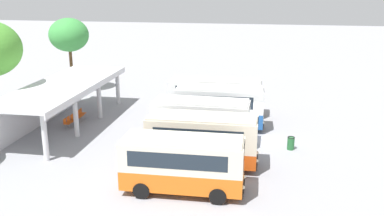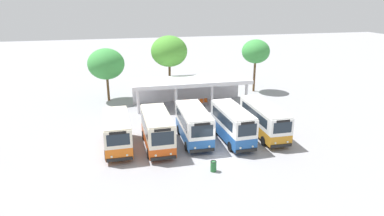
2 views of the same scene
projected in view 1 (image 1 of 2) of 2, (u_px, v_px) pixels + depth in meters
The scene contains 15 objects.
ground_plane at pixel (253, 141), 30.83m from camera, with size 180.00×180.00×0.00m, color #939399.
city_bus_nearest_orange at pixel (183, 163), 22.82m from camera, with size 2.49×6.65×3.10m.
city_bus_second_in_row at pixel (202, 139), 26.11m from camera, with size 2.45×6.84×3.25m.
city_bus_middle_cream at pixel (201, 120), 29.62m from camera, with size 2.56×6.80×3.22m.
city_bus_fourth_amber at pixel (220, 106), 32.85m from camera, with size 2.42×6.84×3.32m.
city_bus_fifth_blue at pixel (215, 95), 36.40m from camera, with size 2.33×7.89×3.11m.
terminal_canopy at pixel (57, 94), 33.51m from camera, with size 14.92×4.93×3.40m.
waiting_chair_end_by_column at pixel (66, 123), 33.07m from camera, with size 0.44×0.44×0.86m.
waiting_chair_second_from_end at pixel (70, 121), 33.59m from camera, with size 0.44×0.44×0.86m.
waiting_chair_middle_seat at pixel (73, 118), 34.11m from camera, with size 0.44×0.44×0.86m.
waiting_chair_fourth_seat at pixel (77, 116), 34.63m from camera, with size 0.44×0.44×0.86m.
waiting_chair_fifth_seat at pixel (80, 114), 35.16m from camera, with size 0.44×0.44×0.86m.
waiting_chair_far_end_seat at pixel (82, 112), 35.69m from camera, with size 0.44×0.44×0.86m.
roadside_tree_east_of_canopy at pixel (69, 35), 43.17m from camera, with size 3.97×3.97×7.55m.
litter_bin_apron at pixel (291, 143), 29.08m from camera, with size 0.49×0.49×0.90m.
Camera 1 is at (-29.24, -0.66, 10.97)m, focal length 40.01 mm.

